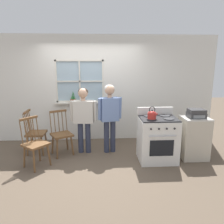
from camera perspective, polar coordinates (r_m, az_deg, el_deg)
The scene contains 12 objects.
ground_plane at distance 4.71m, azimuth -5.37°, elevation -12.68°, with size 16.00×16.00×0.00m, color brown.
wall_back at distance 5.69m, azimuth -5.06°, elevation 5.88°, with size 6.40×0.16×2.70m.
chair_by_window at distance 5.24m, azimuth -19.38°, elevation -5.29°, with size 0.41×0.43×0.99m.
chair_near_wall at distance 4.57m, azimuth -19.42°, elevation -7.97°, with size 0.58×0.58×0.99m.
chair_center_cluster at distance 5.00m, azimuth -13.07°, elevation -5.76°, with size 0.56×0.55×0.99m.
person_elderly_left at distance 4.88m, azimuth -7.43°, elevation -0.45°, with size 0.60×0.25×1.48m.
person_teen_center at distance 4.85m, azimuth -0.62°, elevation 0.12°, with size 0.55×0.29×1.55m.
stove at distance 4.67m, azimuth 11.78°, elevation -6.83°, with size 0.76×0.68×1.08m.
kettle at distance 4.35m, azimuth 10.39°, elevation -0.67°, with size 0.21×0.17×0.25m.
potted_plant at distance 5.67m, azimuth -10.13°, elevation 3.34°, with size 0.15×0.15×0.30m.
side_counter at distance 5.02m, azimuth 20.58°, elevation -6.29°, with size 0.55×0.50×0.90m.
stereo at distance 4.86m, azimuth 21.18°, elevation -0.36°, with size 0.34×0.29×0.18m.
Camera 1 is at (0.17, -4.24, 2.03)m, focal length 35.00 mm.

